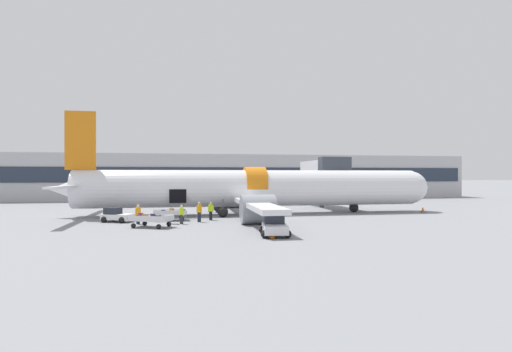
{
  "coord_description": "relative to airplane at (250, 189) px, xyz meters",
  "views": [
    {
      "loc": [
        -7.77,
        -39.34,
        4.28
      ],
      "look_at": [
        -0.58,
        0.04,
        4.17
      ],
      "focal_mm": 28.0,
      "sensor_mm": 36.0,
      "label": 1
    }
  ],
  "objects": [
    {
      "name": "terminal_strip",
      "position": [
        0.56,
        30.23,
        1.18
      ],
      "size": [
        89.68,
        10.17,
        7.86
      ],
      "color": "#B2B2B7",
      "rests_on": "ground_plane"
    },
    {
      "name": "ground_crew_loader_b",
      "position": [
        -4.66,
        -5.01,
        -1.86
      ],
      "size": [
        0.58,
        0.51,
        1.7
      ],
      "color": "black",
      "rests_on": "ground_plane"
    },
    {
      "name": "ground_crew_supervisor",
      "position": [
        -11.09,
        -6.97,
        -1.86
      ],
      "size": [
        0.54,
        0.54,
        1.7
      ],
      "color": "#1E2338",
      "rests_on": "ground_plane"
    },
    {
      "name": "baggage_tug_mid",
      "position": [
        -13.24,
        -5.0,
        -2.18
      ],
      "size": [
        3.08,
        2.57,
        1.31
      ],
      "color": "white",
      "rests_on": "ground_plane"
    },
    {
      "name": "ground_plane",
      "position": [
        0.56,
        -3.59,
        -2.75
      ],
      "size": [
        500.0,
        500.0,
        0.0
      ],
      "primitive_type": "plane",
      "color": "gray"
    },
    {
      "name": "ground_crew_driver",
      "position": [
        -5.79,
        -6.38,
        -1.8
      ],
      "size": [
        0.58,
        0.58,
        1.81
      ],
      "color": "#1E2338",
      "rests_on": "ground_plane"
    },
    {
      "name": "safety_cone_nose",
      "position": [
        19.84,
        -1.39,
        -2.46
      ],
      "size": [
        0.6,
        0.6,
        0.62
      ],
      "color": "black",
      "rests_on": "ground_plane"
    },
    {
      "name": "baggage_tug_lead",
      "position": [
        -0.88,
        -15.49,
        -2.1
      ],
      "size": [
        2.36,
        3.39,
        1.49
      ],
      "color": "silver",
      "rests_on": "ground_plane"
    },
    {
      "name": "safety_cone_engine_left",
      "position": [
        -1.32,
        -16.75,
        -2.38
      ],
      "size": [
        0.58,
        0.58,
        0.78
      ],
      "color": "black",
      "rests_on": "ground_plane"
    },
    {
      "name": "jet_bridge_stub",
      "position": [
        10.72,
        6.22,
        1.95
      ],
      "size": [
        3.67,
        10.44,
        6.44
      ],
      "color": "#4C4C51",
      "rests_on": "ground_plane"
    },
    {
      "name": "baggage_cart_loading",
      "position": [
        -8.33,
        -4.64,
        -2.19
      ],
      "size": [
        4.05,
        2.31,
        1.17
      ],
      "color": "silver",
      "rests_on": "ground_plane"
    },
    {
      "name": "baggage_cart_queued",
      "position": [
        -9.75,
        -9.42,
        -2.18
      ],
      "size": [
        4.09,
        2.93,
        1.15
      ],
      "color": "silver",
      "rests_on": "ground_plane"
    },
    {
      "name": "ground_crew_loader_a",
      "position": [
        -7.37,
        -7.58,
        -1.88
      ],
      "size": [
        0.53,
        0.53,
        1.66
      ],
      "color": "#2D2D33",
      "rests_on": "ground_plane"
    },
    {
      "name": "airplane",
      "position": [
        0.0,
        0.0,
        0.0
      ],
      "size": [
        41.48,
        33.98,
        10.76
      ],
      "color": "silver",
      "rests_on": "ground_plane"
    },
    {
      "name": "safety_cone_wingtip",
      "position": [
        0.86,
        -8.39,
        -2.44
      ],
      "size": [
        0.63,
        0.63,
        0.67
      ],
      "color": "black",
      "rests_on": "ground_plane"
    }
  ]
}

